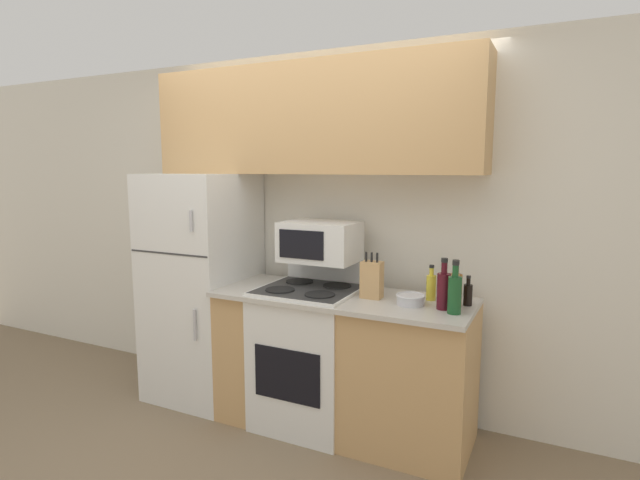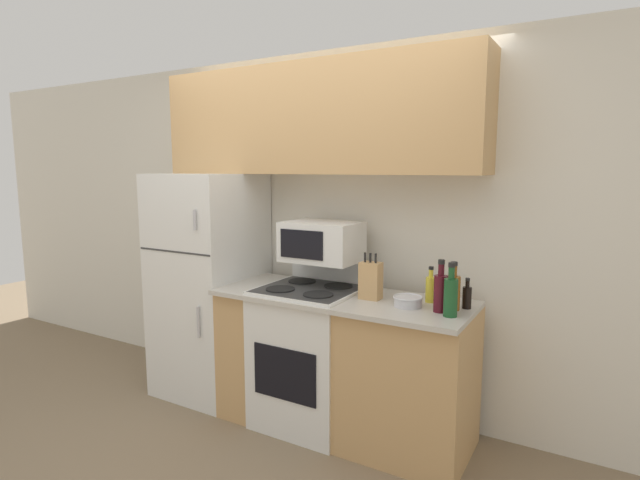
{
  "view_description": "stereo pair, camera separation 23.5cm",
  "coord_description": "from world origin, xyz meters",
  "px_view_note": "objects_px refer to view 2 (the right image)",
  "views": [
    {
      "loc": [
        1.58,
        -2.58,
        1.73
      ],
      "look_at": [
        0.2,
        0.27,
        1.27
      ],
      "focal_mm": 28.0,
      "sensor_mm": 36.0,
      "label": 1
    },
    {
      "loc": [
        1.79,
        -2.47,
        1.73
      ],
      "look_at": [
        0.2,
        0.27,
        1.27
      ],
      "focal_mm": 28.0,
      "sensor_mm": 36.0,
      "label": 2
    }
  ],
  "objects_px": {
    "knife_block": "(371,280)",
    "bottle_wine_red": "(440,291)",
    "bottle_soy_sauce": "(467,297)",
    "bottle_cooking_spray": "(431,288)",
    "stove": "(310,353)",
    "bottle_whiskey": "(453,291)",
    "refrigerator": "(209,284)",
    "bottle_wine_green": "(451,295)",
    "microwave": "(322,242)",
    "bowl": "(408,301)"
  },
  "relations": [
    {
      "from": "microwave",
      "to": "bowl",
      "type": "xyz_separation_m",
      "value": [
        0.67,
        -0.15,
        -0.28
      ]
    },
    {
      "from": "microwave",
      "to": "bottle_soy_sauce",
      "type": "bearing_deg",
      "value": -1.18
    },
    {
      "from": "bowl",
      "to": "refrigerator",
      "type": "bearing_deg",
      "value": 177.0
    },
    {
      "from": "stove",
      "to": "bottle_whiskey",
      "type": "distance_m",
      "value": 1.09
    },
    {
      "from": "refrigerator",
      "to": "bottle_wine_red",
      "type": "bearing_deg",
      "value": -3.09
    },
    {
      "from": "refrigerator",
      "to": "bowl",
      "type": "distance_m",
      "value": 1.64
    },
    {
      "from": "bottle_soy_sauce",
      "to": "bottle_wine_green",
      "type": "bearing_deg",
      "value": -100.86
    },
    {
      "from": "bottle_soy_sauce",
      "to": "bottle_wine_red",
      "type": "relative_size",
      "value": 0.6
    },
    {
      "from": "bottle_soy_sauce",
      "to": "bottle_wine_red",
      "type": "bearing_deg",
      "value": -128.0
    },
    {
      "from": "bottle_soy_sauce",
      "to": "bottle_wine_red",
      "type": "height_order",
      "value": "bottle_wine_red"
    },
    {
      "from": "bottle_soy_sauce",
      "to": "bottle_wine_red",
      "type": "distance_m",
      "value": 0.19
    },
    {
      "from": "bowl",
      "to": "bottle_cooking_spray",
      "type": "height_order",
      "value": "bottle_cooking_spray"
    },
    {
      "from": "bottle_whiskey",
      "to": "stove",
      "type": "bearing_deg",
      "value": -178.15
    },
    {
      "from": "stove",
      "to": "bottle_wine_red",
      "type": "height_order",
      "value": "bottle_wine_red"
    },
    {
      "from": "microwave",
      "to": "bottle_wine_red",
      "type": "xyz_separation_m",
      "value": [
        0.87,
        -0.17,
        -0.2
      ]
    },
    {
      "from": "bowl",
      "to": "bottle_whiskey",
      "type": "distance_m",
      "value": 0.27
    },
    {
      "from": "bottle_wine_red",
      "to": "bottle_whiskey",
      "type": "bearing_deg",
      "value": 57.66
    },
    {
      "from": "bottle_soy_sauce",
      "to": "bottle_cooking_spray",
      "type": "xyz_separation_m",
      "value": [
        -0.23,
        0.03,
        0.02
      ]
    },
    {
      "from": "knife_block",
      "to": "bottle_soy_sauce",
      "type": "relative_size",
      "value": 1.62
    },
    {
      "from": "bottle_soy_sauce",
      "to": "bottle_cooking_spray",
      "type": "bearing_deg",
      "value": 173.07
    },
    {
      "from": "bowl",
      "to": "bottle_cooking_spray",
      "type": "relative_size",
      "value": 0.8
    },
    {
      "from": "stove",
      "to": "knife_block",
      "type": "relative_size",
      "value": 3.78
    },
    {
      "from": "stove",
      "to": "bottle_cooking_spray",
      "type": "distance_m",
      "value": 0.95
    },
    {
      "from": "microwave",
      "to": "bottle_cooking_spray",
      "type": "relative_size",
      "value": 2.28
    },
    {
      "from": "refrigerator",
      "to": "bowl",
      "type": "bearing_deg",
      "value": -3.0
    },
    {
      "from": "bottle_wine_green",
      "to": "bottle_whiskey",
      "type": "distance_m",
      "value": 0.14
    },
    {
      "from": "stove",
      "to": "bottle_soy_sauce",
      "type": "height_order",
      "value": "same"
    },
    {
      "from": "bottle_wine_green",
      "to": "bottle_whiskey",
      "type": "relative_size",
      "value": 1.07
    },
    {
      "from": "microwave",
      "to": "refrigerator",
      "type": "bearing_deg",
      "value": -176.02
    },
    {
      "from": "stove",
      "to": "bottle_soy_sauce",
      "type": "distance_m",
      "value": 1.13
    },
    {
      "from": "bowl",
      "to": "stove",
      "type": "bearing_deg",
      "value": 177.11
    },
    {
      "from": "microwave",
      "to": "bottle_wine_green",
      "type": "height_order",
      "value": "microwave"
    },
    {
      "from": "bottle_soy_sauce",
      "to": "bottle_wine_red",
      "type": "xyz_separation_m",
      "value": [
        -0.11,
        -0.15,
        0.05
      ]
    },
    {
      "from": "knife_block",
      "to": "bottle_wine_red",
      "type": "relative_size",
      "value": 0.97
    },
    {
      "from": "bottle_soy_sauce",
      "to": "bottle_cooking_spray",
      "type": "height_order",
      "value": "bottle_cooking_spray"
    },
    {
      "from": "stove",
      "to": "bottle_wine_green",
      "type": "xyz_separation_m",
      "value": [
        0.97,
        -0.11,
        0.55
      ]
    },
    {
      "from": "microwave",
      "to": "bowl",
      "type": "height_order",
      "value": "microwave"
    },
    {
      "from": "bowl",
      "to": "bottle_cooking_spray",
      "type": "bearing_deg",
      "value": 62.31
    },
    {
      "from": "bottle_whiskey",
      "to": "bottle_cooking_spray",
      "type": "distance_m",
      "value": 0.19
    },
    {
      "from": "microwave",
      "to": "bottle_cooking_spray",
      "type": "xyz_separation_m",
      "value": [
        0.76,
        0.01,
        -0.23
      ]
    },
    {
      "from": "stove",
      "to": "bottle_cooking_spray",
      "type": "height_order",
      "value": "bottle_cooking_spray"
    },
    {
      "from": "refrigerator",
      "to": "stove",
      "type": "height_order",
      "value": "refrigerator"
    },
    {
      "from": "bottle_soy_sauce",
      "to": "bottle_wine_green",
      "type": "distance_m",
      "value": 0.21
    },
    {
      "from": "bottle_wine_green",
      "to": "bottle_cooking_spray",
      "type": "distance_m",
      "value": 0.3
    },
    {
      "from": "knife_block",
      "to": "bottle_wine_red",
      "type": "distance_m",
      "value": 0.46
    },
    {
      "from": "knife_block",
      "to": "bottle_wine_green",
      "type": "bearing_deg",
      "value": -12.85
    },
    {
      "from": "bottle_wine_green",
      "to": "bottle_cooking_spray",
      "type": "relative_size",
      "value": 1.36
    },
    {
      "from": "bowl",
      "to": "bottle_soy_sauce",
      "type": "relative_size",
      "value": 0.98
    },
    {
      "from": "refrigerator",
      "to": "stove",
      "type": "distance_m",
      "value": 1.01
    },
    {
      "from": "refrigerator",
      "to": "bottle_soy_sauce",
      "type": "distance_m",
      "value": 1.95
    }
  ]
}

